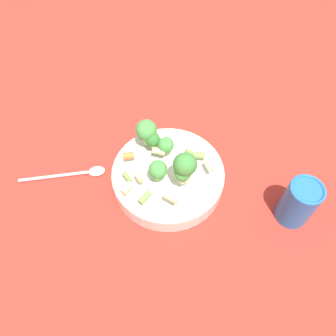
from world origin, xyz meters
name	(u,v)px	position (x,y,z in m)	size (l,w,h in m)	color
ground_plane	(168,181)	(0.00, 0.00, 0.00)	(3.00, 3.00, 0.00)	#B72D23
bowl	(168,175)	(0.00, 0.00, 0.02)	(0.24, 0.24, 0.04)	silver
pasta_salad	(165,154)	(0.01, -0.01, 0.08)	(0.19, 0.17, 0.09)	#8CB766
cup	(299,202)	(-0.26, -0.04, 0.05)	(0.06, 0.06, 0.11)	#2366B2
spoon	(78,173)	(0.18, 0.07, 0.01)	(0.16, 0.12, 0.01)	silver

